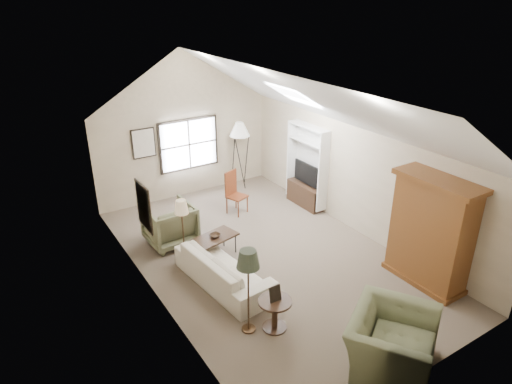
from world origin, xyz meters
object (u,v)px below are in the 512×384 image
coffee_table (216,246)px  armoire (431,232)px  side_chair (237,193)px  armchair_far (170,224)px  sofa (224,269)px  side_table (275,314)px  armchair_near (391,342)px

coffee_table → armoire: bearing=-44.5°
side_chair → armoire: bearing=-91.5°
armchair_far → side_chair: bearing=-168.5°
sofa → side_table: bearing=177.9°
armoire → armchair_far: bearing=131.9°
armoire → side_table: bearing=172.4°
armoire → armchair_far: 5.53m
sofa → armchair_near: bearing=-166.9°
sofa → armchair_far: armchair_far is taller
sofa → coffee_table: sofa is taller
armoire → coffee_table: size_ratio=2.30×
coffee_table → side_chair: side_chair is taller
sofa → coffee_table: 1.04m
armchair_far → sofa: bearing=95.4°
sofa → armoire: bearing=-126.6°
armoire → side_table: (-3.31, 0.44, -0.81)m
armchair_near → side_table: armchair_near is taller
sofa → side_chair: size_ratio=2.05×
armoire → armchair_far: size_ratio=2.10×
armoire → coffee_table: (-3.08, 3.02, -0.86)m
coffee_table → side_chair: size_ratio=0.85×
coffee_table → side_table: (-0.23, -2.58, 0.04)m
armoire → side_chair: 4.89m
sofa → armchair_near: size_ratio=1.66×
armchair_near → side_table: (-1.00, 1.65, -0.16)m
armoire → armchair_near: armoire is taller
armchair_far → side_chair: (2.05, 0.49, 0.09)m
side_chair → armchair_near: bearing=-117.7°
sofa → side_chair: side_chair is taller
armchair_near → coffee_table: 4.31m
armoire → side_chair: size_ratio=1.96×
armoire → armchair_near: (-2.31, -1.21, -0.65)m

